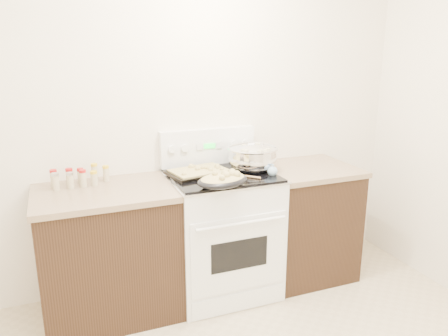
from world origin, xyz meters
name	(u,v)px	position (x,y,z in m)	size (l,w,h in m)	color
room_shell	(273,86)	(0.00, 0.00, 1.70)	(4.10, 3.60, 2.75)	white
counter_left	(110,252)	(-0.48, 1.43, 0.46)	(0.93, 0.67, 0.92)	black
counter_right	(304,221)	(1.08, 1.43, 0.46)	(0.73, 0.67, 0.92)	black
kitchen_range	(221,231)	(0.35, 1.42, 0.49)	(0.78, 0.73, 1.22)	white
mixing_bowl	(253,158)	(0.61, 1.45, 1.03)	(0.41, 0.41, 0.22)	silver
roasting_pan	(223,180)	(0.25, 1.14, 0.99)	(0.43, 0.35, 0.11)	black
baking_sheet	(199,171)	(0.20, 1.48, 0.96)	(0.48, 0.38, 0.06)	black
wooden_spoon	(240,178)	(0.42, 1.24, 0.95)	(0.19, 0.20, 0.04)	#B08250
blue_ladle	(273,170)	(0.69, 1.27, 0.97)	(0.16, 0.24, 0.09)	#80A3BE
spice_jars	(78,177)	(-0.64, 1.59, 0.98)	(0.39, 0.15, 0.13)	#BFB28C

